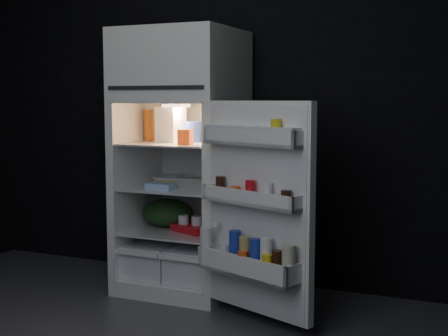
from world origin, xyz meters
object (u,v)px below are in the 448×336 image
at_px(yogurt_tray, 191,228).
at_px(egg_carton, 196,183).
at_px(fridge_door, 256,212).
at_px(milk_jug, 171,125).
at_px(refrigerator, 183,152).

bearing_deg(yogurt_tray, egg_carton, 19.28).
relative_size(fridge_door, yogurt_tray, 4.34).
height_order(egg_carton, yogurt_tray, egg_carton).
bearing_deg(yogurt_tray, milk_jug, -170.86).
relative_size(fridge_door, milk_jug, 5.08).
xyz_separation_m(refrigerator, yogurt_tray, (0.11, -0.09, -0.50)).
bearing_deg(milk_jug, refrigerator, 36.67).
bearing_deg(yogurt_tray, fridge_door, -10.54).
distance_m(refrigerator, milk_jug, 0.21).
bearing_deg(egg_carton, yogurt_tray, 167.82).
xyz_separation_m(fridge_door, yogurt_tray, (-0.63, 0.43, -0.23)).
relative_size(egg_carton, yogurt_tray, 0.91).
xyz_separation_m(fridge_door, egg_carton, (-0.59, 0.43, 0.08)).
xyz_separation_m(milk_jug, yogurt_tray, (0.18, -0.05, -0.69)).
xyz_separation_m(milk_jug, egg_carton, (0.22, -0.05, -0.38)).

